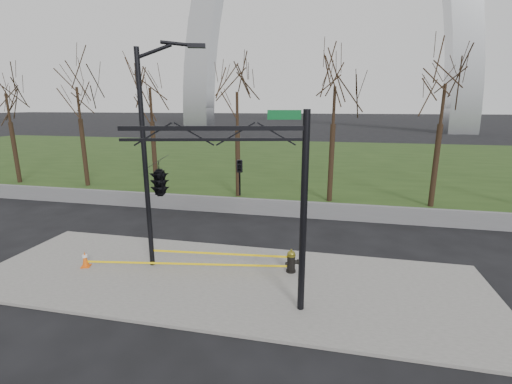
% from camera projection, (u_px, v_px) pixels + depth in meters
% --- Properties ---
extents(ground, '(500.00, 500.00, 0.00)m').
position_uv_depth(ground, '(226.00, 281.00, 12.68)').
color(ground, black).
rests_on(ground, ground).
extents(sidewalk, '(18.00, 6.00, 0.10)m').
position_uv_depth(sidewalk, '(226.00, 280.00, 12.67)').
color(sidewalk, slate).
rests_on(sidewalk, ground).
extents(grass_strip, '(120.00, 40.00, 0.06)m').
position_uv_depth(grass_strip, '(302.00, 159.00, 41.13)').
color(grass_strip, '#233B15').
rests_on(grass_strip, ground).
extents(guardrail, '(60.00, 0.30, 0.90)m').
position_uv_depth(guardrail, '(267.00, 207.00, 20.16)').
color(guardrail, '#59595B').
rests_on(guardrail, ground).
extents(tree_row, '(46.72, 4.00, 7.85)m').
position_uv_depth(tree_row, '(284.00, 139.00, 23.05)').
color(tree_row, black).
rests_on(tree_row, ground).
extents(fire_hydrant, '(0.55, 0.38, 0.88)m').
position_uv_depth(fire_hydrant, '(291.00, 261.00, 13.07)').
color(fire_hydrant, black).
rests_on(fire_hydrant, sidewalk).
extents(traffic_cone, '(0.41, 0.41, 0.62)m').
position_uv_depth(traffic_cone, '(85.00, 259.00, 13.50)').
color(traffic_cone, '#E4550C').
rests_on(traffic_cone, sidewalk).
extents(street_light, '(2.32, 0.89, 8.21)m').
position_uv_depth(street_light, '(150.00, 145.00, 12.68)').
color(street_light, black).
rests_on(street_light, ground).
extents(traffic_signal_mast, '(4.98, 2.54, 6.00)m').
position_uv_depth(traffic_signal_mast, '(187.00, 178.00, 9.76)').
color(traffic_signal_mast, black).
rests_on(traffic_signal_mast, ground).
extents(caution_tape, '(7.70, 1.26, 0.45)m').
position_uv_depth(caution_tape, '(200.00, 260.00, 13.32)').
color(caution_tape, yellow).
rests_on(caution_tape, ground).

